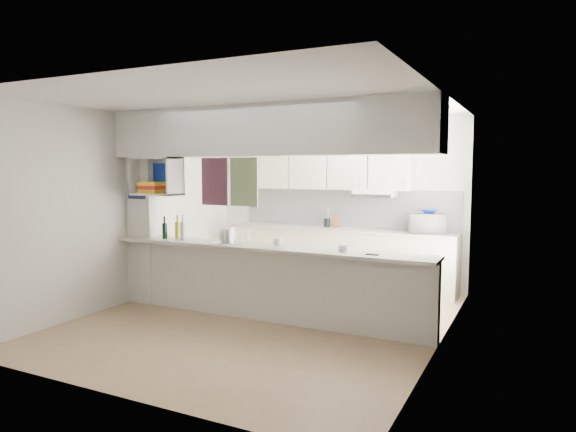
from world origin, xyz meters
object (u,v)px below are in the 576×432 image
Objects in this scene: microwave at (427,223)px; wine_bottles at (175,230)px; dish_rack at (230,237)px; bowl at (429,211)px.

wine_bottles is (-2.86, -2.13, -0.02)m from microwave.
wine_bottles is at bearing 165.46° from dish_rack.
wine_bottles is (-2.88, -2.14, -0.20)m from bowl.
bowl is at bearing -162.48° from microwave.
wine_bottles is at bearing 19.05° from microwave.
microwave is at bearing 36.67° from wine_bottles.
microwave is 2.23× the size of bowl.
dish_rack is 1.24× the size of wine_bottles.
bowl is at bearing 32.59° from dish_rack.
bowl is 2.96m from dish_rack.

